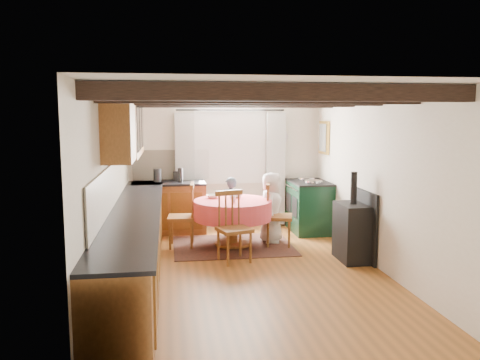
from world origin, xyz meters
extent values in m
cube|color=#985A24|center=(0.00, 0.00, 0.00)|extent=(3.60, 5.50, 0.00)
cube|color=white|center=(0.00, 0.00, 2.40)|extent=(3.60, 5.50, 0.00)
cube|color=silver|center=(0.00, 2.75, 1.20)|extent=(3.60, 0.00, 2.40)
cube|color=silver|center=(0.00, -2.75, 1.20)|extent=(3.60, 0.00, 2.40)
cube|color=silver|center=(-1.80, 0.00, 1.20)|extent=(0.00, 5.50, 2.40)
cube|color=silver|center=(1.80, 0.00, 1.20)|extent=(0.00, 5.50, 2.40)
cube|color=#34221A|center=(0.00, -2.00, 2.31)|extent=(3.60, 0.16, 0.16)
cube|color=#34221A|center=(0.00, -1.00, 2.31)|extent=(3.60, 0.16, 0.16)
cube|color=#34221A|center=(0.00, 0.00, 2.31)|extent=(3.60, 0.16, 0.16)
cube|color=#34221A|center=(0.00, 1.00, 2.31)|extent=(3.60, 0.16, 0.16)
cube|color=#34221A|center=(0.00, 2.00, 2.31)|extent=(3.60, 0.16, 0.16)
cube|color=beige|center=(-1.78, 0.30, 1.20)|extent=(0.02, 4.50, 0.55)
cube|color=beige|center=(-1.00, 2.73, 1.20)|extent=(1.40, 0.02, 0.55)
cube|color=#9C5E2D|center=(-1.50, 0.00, 0.44)|extent=(0.60, 5.30, 0.88)
cube|color=#9C5E2D|center=(-1.05, 2.45, 0.44)|extent=(1.30, 0.60, 0.88)
cube|color=black|center=(-1.48, 0.00, 0.90)|extent=(0.64, 5.30, 0.04)
cube|color=black|center=(-1.05, 2.43, 0.90)|extent=(1.30, 0.64, 0.04)
cube|color=#9C5E2D|center=(-1.63, 1.20, 1.95)|extent=(0.34, 1.80, 0.90)
cube|color=#9C5E2D|center=(-1.63, -0.30, 1.90)|extent=(0.34, 0.90, 0.70)
cube|color=white|center=(0.10, 2.73, 1.60)|extent=(1.34, 0.03, 1.54)
cube|color=white|center=(0.10, 2.74, 1.60)|extent=(1.20, 0.01, 1.40)
cube|color=#A3A6A1|center=(-0.75, 2.65, 1.10)|extent=(0.35, 0.10, 2.10)
cube|color=#A3A6A1|center=(0.95, 2.65, 1.10)|extent=(0.35, 0.10, 2.10)
cylinder|color=black|center=(0.10, 2.65, 2.20)|extent=(2.00, 0.03, 0.03)
cube|color=gold|center=(1.77, 2.30, 1.70)|extent=(0.04, 0.50, 0.60)
cylinder|color=silver|center=(1.05, 2.72, 1.70)|extent=(0.30, 0.02, 0.30)
cube|color=brown|center=(-0.04, 1.32, 0.01)|extent=(1.91, 1.48, 0.01)
imported|color=#2C3B46|center=(0.01, 2.00, 0.52)|extent=(0.39, 0.27, 1.05)
imported|color=silver|center=(0.63, 1.49, 0.59)|extent=(0.52, 0.66, 1.17)
imported|color=silver|center=(-0.34, 1.59, 0.78)|extent=(0.25, 0.25, 0.05)
imported|color=silver|center=(0.04, 1.56, 0.79)|extent=(0.27, 0.27, 0.07)
imported|color=silver|center=(-0.05, 1.18, 0.80)|extent=(0.14, 0.14, 0.09)
cylinder|color=#262628|center=(-1.25, 2.47, 1.04)|extent=(0.14, 0.14, 0.24)
cylinder|color=#262628|center=(-0.89, 2.57, 1.01)|extent=(0.16, 0.16, 0.18)
cylinder|color=#262628|center=(-0.84, 2.36, 1.05)|extent=(0.09, 0.09, 0.26)
camera|label=1|loc=(-1.05, -6.34, 2.11)|focal=36.72mm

